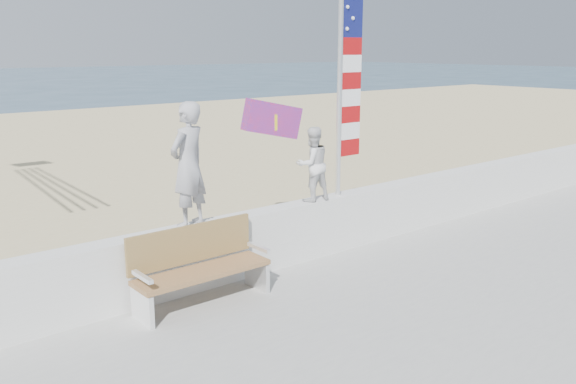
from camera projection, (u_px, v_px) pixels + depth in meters
name	position (u px, v px, depth m)	size (l,w,h in m)	color
ground	(366.00, 323.00, 7.71)	(220.00, 220.00, 0.00)	#2E485D
sand	(90.00, 193.00, 14.47)	(90.00, 40.00, 0.08)	#CBB987
seawall	(269.00, 239.00, 9.07)	(30.00, 0.35, 0.90)	silver
adult	(188.00, 165.00, 7.95)	(0.60, 0.40, 1.66)	#9B9BA1
child	(312.00, 164.00, 9.35)	(0.56, 0.44, 1.15)	silver
bench	(199.00, 265.00, 7.79)	(1.80, 0.57, 1.00)	#996E42
flag	(346.00, 75.00, 9.46)	(0.50, 0.08, 3.50)	silver
parafoil_kite	(273.00, 119.00, 10.38)	(1.09, 0.49, 0.73)	red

